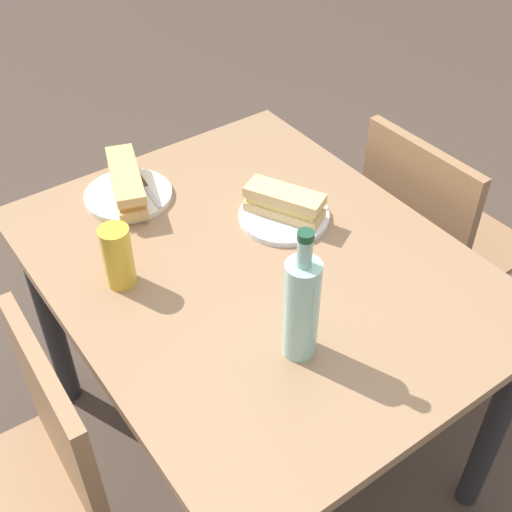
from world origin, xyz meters
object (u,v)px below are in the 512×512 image
baguette_sandwich_far (284,203)px  water_bottle (301,307)px  dining_table (256,296)px  baguette_sandwich_near (126,182)px  plate_far (284,216)px  chair_near (28,493)px  knife_far (288,201)px  chair_far (430,241)px  plate_near (128,195)px  beer_glass (118,257)px  knife_near (146,186)px

baguette_sandwich_far → water_bottle: (0.35, -0.23, 0.07)m
dining_table → baguette_sandwich_near: size_ratio=4.31×
plate_far → water_bottle: water_bottle is taller
chair_near → knife_far: (-0.20, 0.82, 0.27)m
chair_far → baguette_sandwich_far: 0.57m
plate_near → beer_glass: bearing=-30.1°
baguette_sandwich_near → chair_far: bearing=62.3°
baguette_sandwich_far → water_bottle: water_bottle is taller
plate_near → baguette_sandwich_near: baguette_sandwich_near is taller
chair_near → knife_near: bearing=129.7°
knife_near → dining_table: bearing=10.4°
dining_table → beer_glass: bearing=-113.7°
baguette_sandwich_near → water_bottle: size_ratio=0.84×
dining_table → beer_glass: 0.36m
knife_near → knife_far: same height
knife_near → water_bottle: (0.65, -0.01, 0.10)m
knife_far → water_bottle: size_ratio=0.50×
plate_near → plate_far: same height
water_bottle → baguette_sandwich_near: bearing=-176.6°
chair_near → baguette_sandwich_far: bearing=102.2°
chair_far → plate_far: bearing=-101.0°
dining_table → knife_far: 0.26m
baguette_sandwich_far → dining_table: bearing=-58.6°
dining_table → water_bottle: bearing=-17.5°
dining_table → knife_far: size_ratio=7.28×
dining_table → baguette_sandwich_near: baguette_sandwich_near is taller
chair_near → water_bottle: size_ratio=2.78×
chair_near → baguette_sandwich_far: (-0.17, 0.78, 0.30)m
chair_near → baguette_sandwich_near: size_ratio=3.31×
plate_far → baguette_sandwich_far: 0.04m
chair_far → knife_far: bearing=-105.9°
water_bottle → plate_near: bearing=-176.6°
baguette_sandwich_far → knife_far: baguette_sandwich_far is taller
chair_near → plate_near: 0.74m
water_bottle → beer_glass: 0.43m
knife_near → baguette_sandwich_far: 0.37m
chair_far → plate_far: size_ratio=3.76×
plate_near → water_bottle: bearing=3.4°
plate_far → baguette_sandwich_near: bearing=-138.0°
dining_table → plate_far: (-0.09, 0.15, 0.12)m
baguette_sandwich_near → knife_far: baguette_sandwich_near is taller
water_bottle → dining_table: bearing=162.5°
knife_near → knife_far: bearing=44.6°
chair_near → baguette_sandwich_far: 0.86m
baguette_sandwich_near → baguette_sandwich_far: size_ratio=1.25×
knife_far → beer_glass: size_ratio=1.01×
dining_table → plate_near: (-0.39, -0.12, 0.12)m
knife_near → knife_far: size_ratio=1.19×
chair_far → plate_near: bearing=-117.7°
chair_near → plate_far: bearing=102.2°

